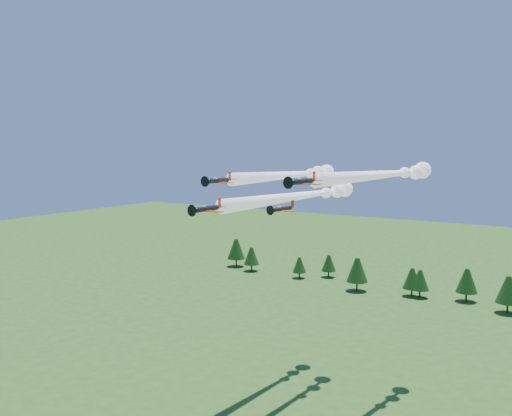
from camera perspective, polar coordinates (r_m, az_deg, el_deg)
The scene contains 5 objects.
plane_lead at distance 116.63m, azimuth 4.80°, elevation 1.27°, with size 8.71×53.77×3.70m.
plane_left at distance 127.24m, azimuth 3.79°, elevation 3.35°, with size 8.74×45.92×3.70m.
plane_right at distance 116.14m, azimuth 12.89°, elevation 3.31°, with size 11.84×51.07×3.70m.
plane_slot at distance 107.31m, azimuth 2.59°, elevation -0.07°, with size 6.66×7.27×2.32m.
treeline at distance 203.07m, azimuth 17.56°, elevation -6.68°, with size 169.00×22.91×11.85m.
Camera 1 is at (52.83, -83.63, 51.81)m, focal length 40.00 mm.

